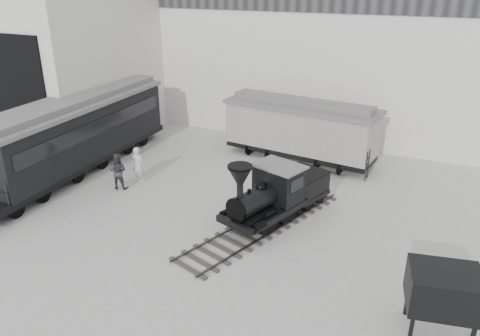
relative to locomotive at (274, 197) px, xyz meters
The scene contains 9 objects.
ground 3.69m from the locomotive, 111.91° to the right, with size 90.00×90.00×0.00m, color #9E9E9B.
north_wall 12.60m from the locomotive, 96.34° to the left, with size 34.00×2.51×11.00m.
west_pavilion 17.49m from the locomotive, 156.96° to the left, with size 7.00×12.11×9.00m.
locomotive is the anchor object (origin of this frame).
boxcar 7.72m from the locomotive, 99.36° to the left, with size 9.11×3.82×3.62m.
passenger_coach 11.95m from the locomotive, behind, with size 3.62×14.24×3.78m.
visitor_a 7.95m from the locomotive, behind, with size 0.70×0.46×1.92m, color silver.
visitor_b 8.31m from the locomotive, behind, with size 0.91×0.71×1.87m, color #323235.
coal_hopper 8.30m from the locomotive, 32.80° to the right, with size 2.29×2.00×2.20m.
Camera 1 is at (7.50, -13.89, 10.12)m, focal length 35.00 mm.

